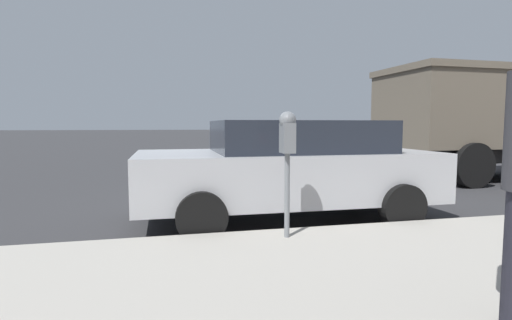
# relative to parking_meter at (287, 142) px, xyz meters

# --- Properties ---
(ground_plane) EXTENTS (220.00, 220.00, 0.00)m
(ground_plane) POSITION_rel_parking_meter_xyz_m (2.57, -0.60, -1.25)
(ground_plane) COLOR #333335
(parking_meter) EXTENTS (0.21, 0.19, 1.44)m
(parking_meter) POSITION_rel_parking_meter_xyz_m (0.00, 0.00, 0.00)
(parking_meter) COLOR gray
(parking_meter) RESTS_ON sidewalk
(car_silver) EXTENTS (2.18, 4.46, 1.51)m
(car_silver) POSITION_rel_parking_meter_xyz_m (1.48, -0.50, -0.45)
(car_silver) COLOR #B7BABF
(car_silver) RESTS_ON ground_plane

